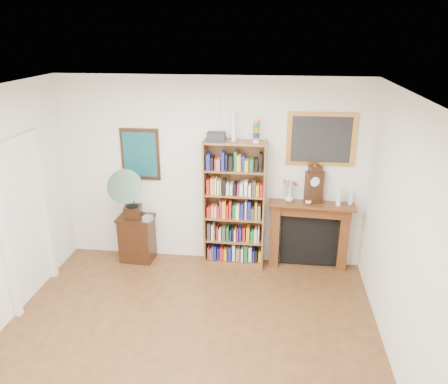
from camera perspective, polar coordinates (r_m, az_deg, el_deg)
name	(u,v)px	position (r m, az deg, el deg)	size (l,w,h in m)	color
room	(172,255)	(4.17, -6.79, -8.13)	(4.51, 5.01, 2.81)	#4B2F16
door_casing	(24,208)	(6.07, -24.71, -1.96)	(0.08, 1.02, 2.17)	white
teal_poster	(140,154)	(6.57, -10.88, 4.85)	(0.58, 0.04, 0.78)	black
small_picture	(210,108)	(6.18, -1.83, 10.88)	(0.26, 0.04, 0.30)	white
gilt_painting	(321,140)	(6.23, 12.56, 6.71)	(0.95, 0.04, 0.75)	#C68833
bookshelf	(235,199)	(6.33, 1.38, -0.86)	(0.89, 0.33, 2.22)	brown
side_cabinet	(137,238)	(6.89, -11.28, -5.96)	(0.53, 0.39, 0.72)	black
fireplace	(309,229)	(6.60, 11.08, -4.82)	(1.25, 0.37, 1.04)	#532713
gramophone	(128,191)	(6.49, -12.45, 0.19)	(0.59, 0.69, 0.82)	black
cd_stack	(148,218)	(6.55, -9.93, -3.42)	(0.12, 0.12, 0.08)	#A7A9B3
mantel_clock	(314,186)	(6.31, 11.69, 0.83)	(0.27, 0.21, 0.55)	black
flower_vase	(289,197)	(6.36, 8.51, -0.68)	(0.13, 0.13, 0.14)	silver
teacup	(308,202)	(6.33, 10.95, -1.29)	(0.09, 0.09, 0.07)	white
bottle_left	(339,198)	(6.35, 14.77, -0.72)	(0.07, 0.07, 0.24)	silver
bottle_right	(351,198)	(6.45, 16.22, -0.71)	(0.06, 0.06, 0.20)	silver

